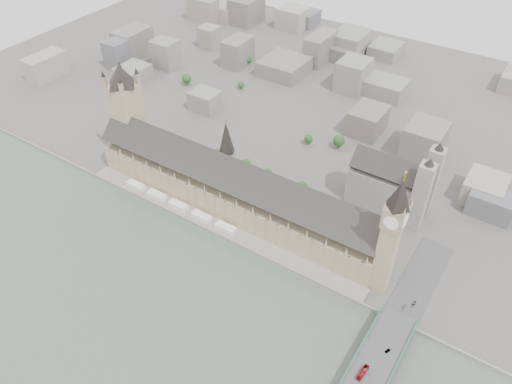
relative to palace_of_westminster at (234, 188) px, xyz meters
The scene contains 15 objects.
ground 30.06m from the palace_of_westminster, 90.00° to the right, with size 900.00×900.00×0.00m, color #595651.
river_thames 186.09m from the palace_of_westminster, 90.00° to the right, with size 600.00×600.00×0.00m, color #4D5A4E.
embankment_wall 40.67m from the palace_of_westminster, 90.00° to the right, with size 600.00×1.50×3.00m, color gray.
river_terrace 34.80m from the palace_of_westminster, 90.00° to the right, with size 270.00×15.00×2.00m, color gray.
terrace_tents 51.60m from the palace_of_westminster, 146.28° to the right, with size 118.00×7.00×4.00m.
palace_of_westminster is the anchor object (origin of this frame).
elizabeth_tower 142.94m from the palace_of_westminster, ahead, with size 17.00×17.00×107.50m.
victoria_tower 126.41m from the palace_of_westminster, behind, with size 30.00×30.00×100.00m.
central_tower 37.14m from the palace_of_westminster, 147.79° to the left, with size 13.00×13.00×48.00m.
westminster_abbey 134.09m from the palace_of_westminster, 34.17° to the left, with size 68.00×36.00×64.00m.
city_skyline_inland 225.33m from the palace_of_westminster, 90.00° to the left, with size 720.00×360.00×38.00m, color gray, non-canonical shape.
park_trees 44.22m from the palace_of_westminster, 103.94° to the left, with size 110.00×30.00×15.00m, color #254B1A, non-canonical shape.
red_bus_north 182.24m from the palace_of_westminster, 29.39° to the right, with size 2.74×11.72×3.26m, color maroon.
car_silver 178.70m from the palace_of_westminster, 21.86° to the right, with size 1.35×3.87×1.27m, color gray.
car_approach 168.44m from the palace_of_westminster, ahead, with size 2.17×5.33×1.55m, color gray.
Camera 1 is at (191.66, -238.96, 291.18)m, focal length 35.00 mm.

